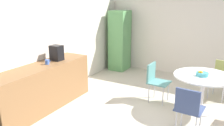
% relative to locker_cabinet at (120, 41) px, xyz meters
% --- Properties ---
extents(wall_back, '(6.00, 0.10, 2.60)m').
position_rel_locker_cabinet_xyz_m(wall_back, '(-2.55, 0.45, 0.39)').
color(wall_back, silver).
rests_on(wall_back, ground_plane).
extents(wall_side_right, '(0.10, 6.00, 2.60)m').
position_rel_locker_cabinet_xyz_m(wall_side_right, '(0.45, -2.55, 0.39)').
color(wall_side_right, silver).
rests_on(wall_side_right, ground_plane).
extents(counter_block, '(2.31, 0.60, 0.90)m').
position_rel_locker_cabinet_xyz_m(counter_block, '(-3.17, 0.10, -0.46)').
color(counter_block, brown).
rests_on(counter_block, ground_plane).
extents(locker_cabinet, '(0.60, 0.50, 1.81)m').
position_rel_locker_cabinet_xyz_m(locker_cabinet, '(0.00, 0.00, 0.00)').
color(locker_cabinet, '#599959').
rests_on(locker_cabinet, ground_plane).
extents(round_table, '(1.12, 1.12, 0.76)m').
position_rel_locker_cabinet_xyz_m(round_table, '(-1.79, -2.72, -0.29)').
color(round_table, silver).
rests_on(round_table, ground_plane).
extents(chair_olive, '(0.52, 0.52, 0.83)m').
position_rel_locker_cabinet_xyz_m(chair_olive, '(-0.85, -2.98, -0.38)').
color(chair_olive, silver).
rests_on(chair_olive, ground_plane).
extents(chair_teal, '(0.44, 0.44, 0.83)m').
position_rel_locker_cabinet_xyz_m(chair_teal, '(-1.73, -1.75, -0.38)').
color(chair_teal, silver).
rests_on(chair_teal, ground_plane).
extents(chair_navy, '(0.45, 0.45, 0.83)m').
position_rel_locker_cabinet_xyz_m(chair_navy, '(-2.76, -2.65, -0.38)').
color(chair_navy, silver).
rests_on(chair_navy, ground_plane).
extents(fruit_bowl, '(0.23, 0.23, 0.11)m').
position_rel_locker_cabinet_xyz_m(fruit_bowl, '(-1.85, -2.69, -0.11)').
color(fruit_bowl, teal).
rests_on(fruit_bowl, round_table).
extents(mug_white, '(0.13, 0.08, 0.09)m').
position_rel_locker_cabinet_xyz_m(mug_white, '(-3.03, 0.05, 0.04)').
color(mug_white, '#3F66BF').
rests_on(mug_white, counter_block).
extents(coffee_maker, '(0.20, 0.24, 0.32)m').
position_rel_locker_cabinet_xyz_m(coffee_maker, '(-2.70, 0.10, 0.15)').
color(coffee_maker, black).
rests_on(coffee_maker, counter_block).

